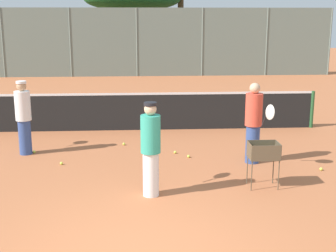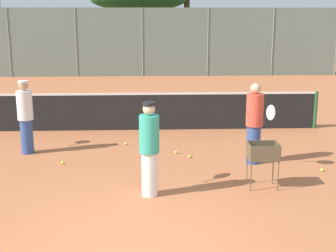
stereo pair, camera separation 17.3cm
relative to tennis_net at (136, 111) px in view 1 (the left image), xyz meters
name	(u,v)px [view 1 (the left image)]	position (x,y,z in m)	size (l,w,h in m)	color
tennis_net	(136,111)	(0.00, 0.00, 0.00)	(10.24, 0.10, 1.07)	#26592D
back_fence	(137,42)	(0.00, 12.03, 1.23)	(20.91, 0.08, 3.57)	slate
tree_2	(132,0)	(-0.24, 15.91, 3.52)	(5.75, 5.75, 4.84)	brown
player_white_outfit	(23,117)	(-2.61, -2.19, 0.34)	(0.51, 0.85, 1.73)	#334C8C
player_red_cap	(151,148)	(0.28, -4.97, 0.34)	(0.36, 0.90, 1.72)	white
player_yellow_shirt	(254,122)	(2.57, -3.18, 0.36)	(0.49, 0.88, 1.78)	#334C8C
ball_cart	(264,154)	(2.41, -4.69, 0.09)	(0.56, 0.41, 0.87)	brown
tennis_ball_0	(175,152)	(0.91, -2.39, -0.53)	(0.07, 0.07, 0.07)	#D1E54C
tennis_ball_1	(34,152)	(-2.43, -2.15, -0.53)	(0.07, 0.07, 0.07)	#D1E54C
tennis_ball_2	(321,169)	(3.89, -3.82, -0.53)	(0.07, 0.07, 0.07)	#D1E54C
tennis_ball_3	(61,163)	(-1.64, -3.08, -0.53)	(0.07, 0.07, 0.07)	#D1E54C
tennis_ball_4	(189,156)	(1.20, -2.74, -0.53)	(0.07, 0.07, 0.07)	#D1E54C
tennis_ball_5	(124,144)	(-0.32, -1.59, -0.53)	(0.07, 0.07, 0.07)	#D1E54C
parked_car	(242,59)	(6.15, 14.27, 0.10)	(4.20, 1.70, 1.60)	#3F4C8C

